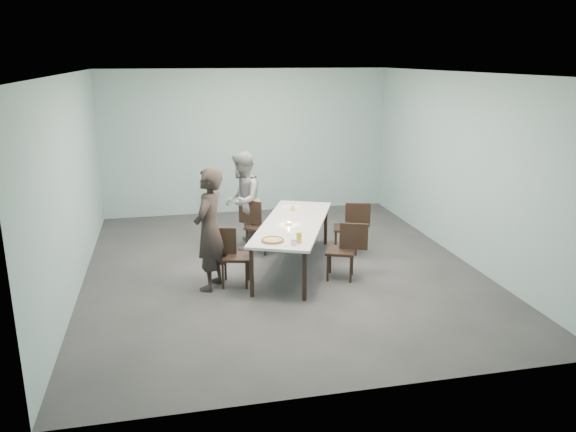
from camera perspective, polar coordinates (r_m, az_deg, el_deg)
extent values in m
plane|color=#333335|center=(8.94, -0.72, -5.28)|extent=(7.00, 7.00, 0.00)
cube|color=#8FB0B4|center=(11.91, -4.20, 7.51)|extent=(6.00, 0.02, 3.00)
cube|color=#8FB0B4|center=(5.25, 7.03, -3.45)|extent=(6.00, 0.02, 3.00)
cube|color=#8FB0B4|center=(8.45, -21.13, 3.01)|extent=(0.02, 7.00, 3.00)
cube|color=#8FB0B4|center=(9.57, 17.18, 4.78)|extent=(0.02, 7.00, 3.00)
cube|color=white|center=(8.34, -0.79, 14.32)|extent=(6.00, 7.00, 0.02)
cube|color=white|center=(8.73, 0.54, -0.73)|extent=(1.84, 2.75, 0.04)
cylinder|color=black|center=(7.80, -3.71, -5.76)|extent=(0.06, 0.06, 0.71)
cylinder|color=black|center=(10.05, -0.35, -0.72)|extent=(0.06, 0.06, 0.71)
cylinder|color=black|center=(7.66, 1.70, -6.14)|extent=(0.06, 0.06, 0.71)
cylinder|color=black|center=(9.95, 3.85, -0.93)|extent=(0.06, 0.06, 0.71)
cube|color=black|center=(8.20, -5.37, -4.14)|extent=(0.50, 0.50, 0.04)
cube|color=black|center=(8.14, -6.75, -2.54)|extent=(0.42, 0.13, 0.40)
cylinder|color=black|center=(8.14, -6.64, -6.03)|extent=(0.04, 0.04, 0.41)
cylinder|color=black|center=(8.45, -6.38, -5.17)|extent=(0.04, 0.04, 0.41)
cylinder|color=black|center=(8.11, -4.24, -6.05)|extent=(0.04, 0.04, 0.41)
cylinder|color=black|center=(8.42, -4.07, -5.19)|extent=(0.04, 0.04, 0.41)
cube|color=black|center=(9.57, -2.84, -1.13)|extent=(0.59, 0.59, 0.04)
cube|color=black|center=(9.59, -3.87, 0.38)|extent=(0.36, 0.28, 0.40)
cylinder|color=black|center=(9.57, -4.20, -2.56)|extent=(0.04, 0.04, 0.41)
cylinder|color=black|center=(9.86, -3.25, -2.00)|extent=(0.04, 0.04, 0.41)
cylinder|color=black|center=(9.42, -2.38, -2.84)|extent=(0.04, 0.04, 0.41)
cylinder|color=black|center=(9.71, -1.47, -2.25)|extent=(0.04, 0.04, 0.41)
cube|color=black|center=(8.44, 5.36, -3.55)|extent=(0.55, 0.55, 0.04)
cube|color=black|center=(8.35, 6.70, -2.07)|extent=(0.40, 0.20, 0.40)
cylinder|color=black|center=(8.66, 6.54, -4.64)|extent=(0.04, 0.04, 0.41)
cylinder|color=black|center=(8.35, 6.39, -5.45)|extent=(0.04, 0.04, 0.41)
cylinder|color=black|center=(8.69, 4.30, -4.52)|extent=(0.04, 0.04, 0.41)
cylinder|color=black|center=(8.37, 4.06, -5.33)|extent=(0.04, 0.04, 0.41)
cube|color=black|center=(9.55, 5.92, -1.24)|extent=(0.52, 0.52, 0.04)
cube|color=black|center=(9.49, 7.10, 0.13)|extent=(0.41, 0.16, 0.40)
cylinder|color=black|center=(9.79, 6.85, -2.22)|extent=(0.04, 0.04, 0.41)
cylinder|color=black|center=(9.46, 6.93, -2.86)|extent=(0.04, 0.04, 0.41)
cylinder|color=black|center=(9.77, 4.86, -2.18)|extent=(0.04, 0.04, 0.41)
cylinder|color=black|center=(9.45, 4.87, -2.82)|extent=(0.04, 0.04, 0.41)
imported|color=black|center=(7.99, -7.99, -1.36)|extent=(0.67, 0.76, 1.76)
imported|color=gray|center=(9.70, -4.66, 1.58)|extent=(0.86, 0.97, 1.68)
cylinder|color=white|center=(7.81, -1.59, -2.57)|extent=(0.34, 0.34, 0.01)
cylinder|color=tan|center=(7.80, -1.59, -2.48)|extent=(0.30, 0.30, 0.01)
torus|color=brown|center=(7.80, -1.59, -2.45)|extent=(0.32, 0.32, 0.03)
cylinder|color=white|center=(8.17, 0.41, -1.74)|extent=(0.18, 0.18, 0.01)
cylinder|color=gold|center=(7.73, 1.12, -2.22)|extent=(0.08, 0.08, 0.15)
cylinder|color=silver|center=(7.65, 0.59, -2.65)|extent=(0.08, 0.08, 0.09)
cylinder|color=silver|center=(8.58, 0.08, -0.78)|extent=(0.06, 0.06, 0.03)
cylinder|color=orange|center=(8.57, 0.08, -0.63)|extent=(0.04, 0.04, 0.01)
cylinder|color=gold|center=(9.36, 0.48, 0.79)|extent=(0.07, 0.07, 0.08)
cube|color=silver|center=(9.60, 0.37, 0.96)|extent=(0.36, 0.32, 0.01)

